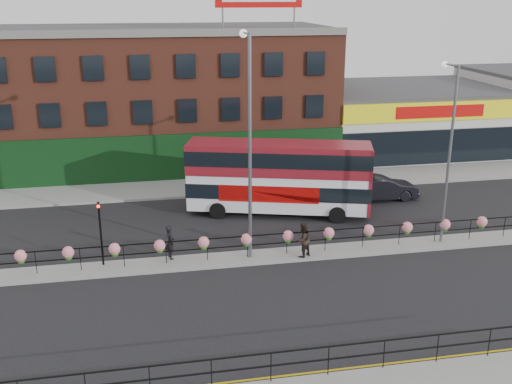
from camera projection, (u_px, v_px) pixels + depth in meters
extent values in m
plane|color=black|center=(267.00, 258.00, 29.97)|extent=(120.00, 120.00, 0.00)
cube|color=gray|center=(231.00, 185.00, 41.14)|extent=(60.00, 4.00, 0.15)
cube|color=gray|center=(267.00, 256.00, 29.95)|extent=(60.00, 1.60, 0.15)
cube|color=gold|center=(324.00, 371.00, 20.92)|extent=(60.00, 0.10, 0.01)
cube|color=gold|center=(326.00, 374.00, 20.75)|extent=(60.00, 0.10, 0.01)
cube|color=brown|center=(164.00, 97.00, 46.35)|extent=(25.00, 12.00, 10.00)
cube|color=#3F3F42|center=(161.00, 28.00, 44.73)|extent=(25.00, 12.00, 0.30)
cube|color=black|center=(170.00, 158.00, 41.71)|extent=(25.00, 0.25, 3.40)
cube|color=silver|center=(403.00, 119.00, 50.70)|extent=(15.00, 12.00, 5.00)
cube|color=#3F3F42|center=(406.00, 88.00, 49.87)|extent=(15.00, 12.00, 0.30)
cube|color=#FFF416|center=(439.00, 111.00, 44.47)|extent=(15.00, 0.25, 1.40)
cube|color=#BF0A08|center=(440.00, 112.00, 44.36)|extent=(7.00, 0.10, 0.90)
cube|color=black|center=(436.00, 147.00, 45.31)|extent=(15.00, 0.25, 2.60)
cylinder|color=slate|center=(223.00, 19.00, 40.52)|extent=(0.12, 0.12, 1.40)
cylinder|color=slate|center=(294.00, 18.00, 41.41)|extent=(0.12, 0.12, 1.40)
cube|color=black|center=(267.00, 235.00, 29.58)|extent=(30.00, 0.05, 0.05)
cube|color=black|center=(267.00, 244.00, 29.73)|extent=(30.00, 0.05, 0.05)
cylinder|color=black|center=(36.00, 263.00, 27.79)|extent=(0.04, 0.04, 1.10)
cylinder|color=black|center=(80.00, 259.00, 28.14)|extent=(0.04, 0.04, 1.10)
cylinder|color=black|center=(124.00, 256.00, 28.50)|extent=(0.04, 0.04, 1.10)
cylinder|color=black|center=(166.00, 253.00, 28.86)|extent=(0.04, 0.04, 1.10)
cylinder|color=black|center=(207.00, 249.00, 29.22)|extent=(0.04, 0.04, 1.10)
cylinder|color=black|center=(248.00, 246.00, 29.57)|extent=(0.04, 0.04, 1.10)
cylinder|color=black|center=(287.00, 243.00, 29.93)|extent=(0.04, 0.04, 1.10)
cylinder|color=black|center=(325.00, 240.00, 30.29)|extent=(0.04, 0.04, 1.10)
cylinder|color=black|center=(363.00, 238.00, 30.65)|extent=(0.04, 0.04, 1.10)
cylinder|color=black|center=(399.00, 235.00, 31.00)|extent=(0.04, 0.04, 1.10)
cylinder|color=black|center=(435.00, 232.00, 31.36)|extent=(0.04, 0.04, 1.10)
cylinder|color=black|center=(470.00, 229.00, 31.72)|extent=(0.04, 0.04, 1.10)
cylinder|color=black|center=(504.00, 227.00, 32.08)|extent=(0.04, 0.04, 1.10)
sphere|color=pink|center=(20.00, 256.00, 27.55)|extent=(0.56, 0.56, 0.56)
sphere|color=#296D1E|center=(21.00, 260.00, 27.62)|extent=(0.36, 0.36, 0.36)
sphere|color=pink|center=(68.00, 252.00, 27.93)|extent=(0.56, 0.56, 0.56)
sphere|color=#296D1E|center=(69.00, 257.00, 28.00)|extent=(0.36, 0.36, 0.36)
sphere|color=pink|center=(114.00, 249.00, 28.30)|extent=(0.56, 0.56, 0.56)
sphere|color=#296D1E|center=(115.00, 253.00, 28.38)|extent=(0.36, 0.36, 0.36)
sphere|color=pink|center=(160.00, 245.00, 28.68)|extent=(0.56, 0.56, 0.56)
sphere|color=#296D1E|center=(160.00, 250.00, 28.75)|extent=(0.36, 0.36, 0.36)
sphere|color=pink|center=(204.00, 242.00, 29.06)|extent=(0.56, 0.56, 0.56)
sphere|color=#296D1E|center=(204.00, 246.00, 29.13)|extent=(0.36, 0.36, 0.36)
sphere|color=pink|center=(246.00, 239.00, 29.44)|extent=(0.56, 0.56, 0.56)
sphere|color=#296D1E|center=(246.00, 243.00, 29.51)|extent=(0.36, 0.36, 0.36)
sphere|color=pink|center=(288.00, 236.00, 29.82)|extent=(0.56, 0.56, 0.56)
sphere|color=#296D1E|center=(288.00, 240.00, 29.89)|extent=(0.36, 0.36, 0.36)
sphere|color=pink|center=(329.00, 233.00, 30.19)|extent=(0.56, 0.56, 0.56)
sphere|color=#296D1E|center=(329.00, 237.00, 30.27)|extent=(0.36, 0.36, 0.36)
sphere|color=pink|center=(369.00, 230.00, 30.57)|extent=(0.56, 0.56, 0.56)
sphere|color=#296D1E|center=(368.00, 234.00, 30.64)|extent=(0.36, 0.36, 0.36)
sphere|color=pink|center=(407.00, 227.00, 30.95)|extent=(0.56, 0.56, 0.56)
sphere|color=#296D1E|center=(407.00, 231.00, 31.02)|extent=(0.36, 0.36, 0.36)
sphere|color=pink|center=(445.00, 224.00, 31.33)|extent=(0.56, 0.56, 0.56)
sphere|color=#296D1E|center=(445.00, 228.00, 31.40)|extent=(0.36, 0.36, 0.36)
sphere|color=pink|center=(482.00, 222.00, 31.71)|extent=(0.56, 0.56, 0.56)
sphere|color=#296D1E|center=(481.00, 226.00, 31.78)|extent=(0.36, 0.36, 0.36)
cube|color=black|center=(271.00, 353.00, 19.80)|extent=(20.00, 0.05, 0.05)
cube|color=black|center=(271.00, 366.00, 19.96)|extent=(20.00, 0.05, 0.05)
cylinder|color=black|center=(150.00, 381.00, 19.26)|extent=(0.04, 0.04, 1.10)
cylinder|color=black|center=(211.00, 374.00, 19.62)|extent=(0.04, 0.04, 1.10)
cylinder|color=black|center=(271.00, 367.00, 19.97)|extent=(0.04, 0.04, 1.10)
cylinder|color=black|center=(328.00, 361.00, 20.33)|extent=(0.04, 0.04, 1.10)
cylinder|color=black|center=(384.00, 354.00, 20.69)|extent=(0.04, 0.04, 1.10)
cylinder|color=black|center=(437.00, 348.00, 21.05)|extent=(0.04, 0.04, 1.10)
cylinder|color=black|center=(489.00, 342.00, 21.40)|extent=(0.04, 0.04, 1.10)
cube|color=white|center=(279.00, 176.00, 35.33)|extent=(10.90, 5.38, 3.87)
cube|color=maroon|center=(279.00, 158.00, 34.98)|extent=(10.97, 5.45, 1.74)
cube|color=black|center=(278.00, 187.00, 35.54)|extent=(11.00, 5.48, 0.87)
cube|color=black|center=(279.00, 156.00, 34.94)|extent=(11.02, 5.50, 0.87)
cube|color=maroon|center=(279.00, 144.00, 34.72)|extent=(10.90, 5.38, 0.12)
cube|color=maroon|center=(369.00, 179.00, 34.82)|extent=(0.90, 2.43, 3.87)
cube|color=#BF0A08|center=(269.00, 194.00, 34.44)|extent=(5.58, 1.71, 0.97)
cylinder|color=black|center=(218.00, 211.00, 35.10)|extent=(1.01, 0.56, 0.97)
cylinder|color=black|center=(224.00, 197.00, 37.39)|extent=(1.01, 0.56, 0.97)
cylinder|color=black|center=(337.00, 215.00, 34.43)|extent=(1.01, 0.56, 0.97)
cylinder|color=black|center=(336.00, 201.00, 36.71)|extent=(1.01, 0.56, 0.97)
imported|color=black|center=(381.00, 188.00, 38.27)|extent=(1.82, 4.76, 1.55)
imported|color=black|center=(170.00, 242.00, 29.30)|extent=(0.85, 0.76, 1.72)
imported|color=black|center=(303.00, 240.00, 29.51)|extent=(1.45, 1.43, 1.77)
cylinder|color=slate|center=(250.00, 151.00, 28.03)|extent=(0.17, 0.17, 10.82)
cylinder|color=slate|center=(246.00, 33.00, 27.12)|extent=(0.11, 1.62, 0.11)
sphere|color=silver|center=(243.00, 33.00, 27.90)|extent=(0.39, 0.39, 0.39)
cylinder|color=slate|center=(449.00, 157.00, 30.15)|extent=(0.15, 0.15, 9.19)
cylinder|color=slate|center=(452.00, 65.00, 29.39)|extent=(0.09, 1.38, 0.09)
sphere|color=silver|center=(445.00, 64.00, 30.04)|extent=(0.33, 0.33, 0.33)
cylinder|color=black|center=(101.00, 234.00, 28.37)|extent=(0.10, 0.10, 3.20)
imported|color=black|center=(98.00, 202.00, 27.87)|extent=(0.15, 0.18, 0.90)
sphere|color=#FF190C|center=(98.00, 206.00, 27.81)|extent=(0.14, 0.14, 0.14)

